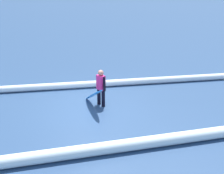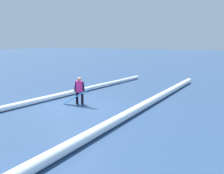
# 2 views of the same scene
# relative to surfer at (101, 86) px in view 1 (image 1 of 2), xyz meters

# --- Properties ---
(ground_plane) EXTENTS (190.14, 190.14, 0.00)m
(ground_plane) POSITION_rel_surfer_xyz_m (0.55, 0.20, -0.81)
(ground_plane) COLOR navy
(surfer) EXTENTS (0.33, 0.57, 1.46)m
(surfer) POSITION_rel_surfer_xyz_m (0.00, 0.00, 0.00)
(surfer) COLOR black
(surfer) RESTS_ON ground_plane
(surfboard) EXTENTS (0.54, 1.85, 1.11)m
(surfboard) POSITION_rel_surfer_xyz_m (0.32, 0.15, -0.27)
(surfboard) COLOR #268CE5
(surfboard) RESTS_ON ground_plane
(wave_crest_foreground) EXTENTS (16.26, 1.42, 0.30)m
(wave_crest_foreground) POSITION_rel_surfer_xyz_m (-1.90, -1.88, -0.66)
(wave_crest_foreground) COLOR white
(wave_crest_foreground) RESTS_ON ground_plane
(wave_crest_midground) EXTENTS (19.45, 0.62, 0.37)m
(wave_crest_midground) POSITION_rel_surfer_xyz_m (-0.40, 3.37, -0.62)
(wave_crest_midground) COLOR white
(wave_crest_midground) RESTS_ON ground_plane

